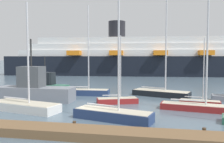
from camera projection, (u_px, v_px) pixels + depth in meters
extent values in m
plane|color=slate|center=(91.00, 116.00, 19.69)|extent=(600.00, 600.00, 0.00)
cube|color=brown|center=(69.00, 132.00, 14.66)|extent=(20.98, 1.88, 0.58)
cylinder|color=#423323|center=(74.00, 126.00, 15.67)|extent=(0.24, 0.24, 0.70)
cylinder|color=#423323|center=(204.00, 133.00, 14.17)|extent=(0.24, 0.24, 0.70)
cube|color=navy|center=(113.00, 115.00, 18.47)|extent=(6.70, 3.41, 0.78)
cube|color=beige|center=(113.00, 110.00, 18.44)|extent=(6.41, 3.21, 0.04)
cylinder|color=silver|center=(119.00, 57.00, 17.95)|extent=(0.16, 0.16, 8.65)
cylinder|color=silver|center=(102.00, 105.00, 18.82)|extent=(2.84, 0.89, 0.12)
cube|color=maroon|center=(199.00, 108.00, 21.67)|extent=(7.29, 2.92, 0.58)
cube|color=beige|center=(199.00, 104.00, 21.65)|extent=(6.98, 2.74, 0.04)
cylinder|color=silver|center=(208.00, 39.00, 21.06)|extent=(0.17, 0.17, 12.32)
cylinder|color=silver|center=(188.00, 100.00, 22.00)|extent=(3.17, 0.73, 0.14)
cube|color=maroon|center=(117.00, 101.00, 25.14)|extent=(4.63, 2.74, 0.57)
cube|color=beige|center=(117.00, 98.00, 25.12)|extent=(4.43, 2.58, 0.04)
cylinder|color=silver|center=(121.00, 67.00, 24.96)|extent=(0.11, 0.11, 6.82)
cylinder|color=silver|center=(112.00, 95.00, 24.99)|extent=(1.91, 0.75, 0.09)
cube|color=navy|center=(85.00, 92.00, 30.59)|extent=(6.48, 1.90, 0.74)
cube|color=beige|center=(85.00, 89.00, 30.57)|extent=(6.22, 1.76, 0.04)
cylinder|color=silver|center=(88.00, 48.00, 30.15)|extent=(0.15, 0.15, 11.05)
cylinder|color=silver|center=(78.00, 87.00, 30.68)|extent=(2.89, 0.23, 0.12)
cube|color=maroon|center=(200.00, 103.00, 24.12)|extent=(4.22, 1.91, 0.50)
cube|color=beige|center=(200.00, 100.00, 24.11)|extent=(4.05, 1.79, 0.04)
cylinder|color=silver|center=(204.00, 70.00, 23.79)|extent=(0.10, 0.10, 6.54)
cylinder|color=silver|center=(194.00, 97.00, 24.30)|extent=(1.82, 0.42, 0.08)
cube|color=white|center=(25.00, 107.00, 21.60)|extent=(7.36, 3.65, 0.78)
cube|color=beige|center=(24.00, 102.00, 21.58)|extent=(7.04, 3.43, 0.04)
cylinder|color=silver|center=(28.00, 53.00, 21.06)|extent=(0.17, 0.17, 9.27)
cylinder|color=silver|center=(16.00, 98.00, 21.97)|extent=(3.13, 0.87, 0.14)
cube|color=black|center=(161.00, 93.00, 29.69)|extent=(7.53, 4.46, 0.71)
cube|color=beige|center=(161.00, 91.00, 29.67)|extent=(7.20, 4.20, 0.04)
cylinder|color=silver|center=(166.00, 45.00, 29.01)|extent=(0.17, 0.17, 11.62)
cylinder|color=silver|center=(153.00, 88.00, 30.17)|extent=(3.11, 1.22, 0.14)
cube|color=gray|center=(35.00, 94.00, 26.62)|extent=(8.99, 2.54, 1.60)
cube|color=#4C5156|center=(32.00, 77.00, 26.57)|extent=(2.71, 1.92, 2.38)
cylinder|color=#262626|center=(31.00, 53.00, 26.40)|extent=(0.18, 0.18, 3.15)
cube|color=#2D6B51|center=(47.00, 87.00, 34.96)|extent=(7.02, 3.34, 0.89)
cube|color=#1E2328|center=(45.00, 78.00, 34.99)|extent=(3.01, 2.11, 1.86)
cylinder|color=#262626|center=(45.00, 65.00, 34.86)|extent=(0.13, 0.13, 2.36)
cube|color=black|center=(178.00, 66.00, 64.82)|extent=(96.68, 20.12, 5.28)
cube|color=white|center=(178.00, 53.00, 64.60)|extent=(88.91, 17.97, 1.73)
cube|color=white|center=(178.00, 47.00, 64.49)|extent=(83.57, 16.89, 1.73)
cube|color=white|center=(178.00, 41.00, 64.38)|extent=(78.24, 15.82, 1.73)
cube|color=orange|center=(74.00, 53.00, 60.71)|extent=(3.63, 2.92, 1.21)
cube|color=orange|center=(116.00, 53.00, 59.49)|extent=(3.63, 2.92, 1.21)
cube|color=orange|center=(160.00, 53.00, 58.27)|extent=(3.63, 2.92, 1.21)
cube|color=orange|center=(206.00, 53.00, 57.06)|extent=(3.63, 2.92, 1.21)
cylinder|color=black|center=(117.00, 30.00, 66.05)|extent=(4.84, 4.84, 4.80)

